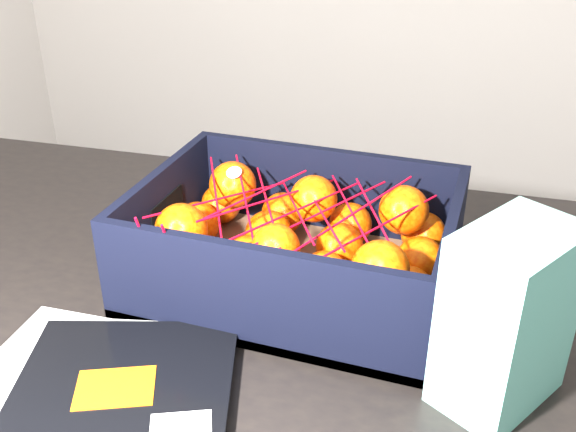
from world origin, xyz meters
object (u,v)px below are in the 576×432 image
(table, at_px, (204,368))
(produce_crate, at_px, (296,255))
(retail_carton, at_px, (507,318))
(magazine_stack, at_px, (83,413))

(table, height_order, produce_crate, produce_crate)
(produce_crate, bearing_deg, table, -140.14)
(table, relative_size, retail_carton, 6.86)
(table, distance_m, retail_carton, 0.39)
(table, relative_size, magazine_stack, 3.78)
(table, height_order, magazine_stack, magazine_stack)
(table, height_order, retail_carton, retail_carton)
(table, bearing_deg, retail_carton, -6.83)
(table, distance_m, magazine_stack, 0.23)
(produce_crate, bearing_deg, retail_carton, -26.01)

